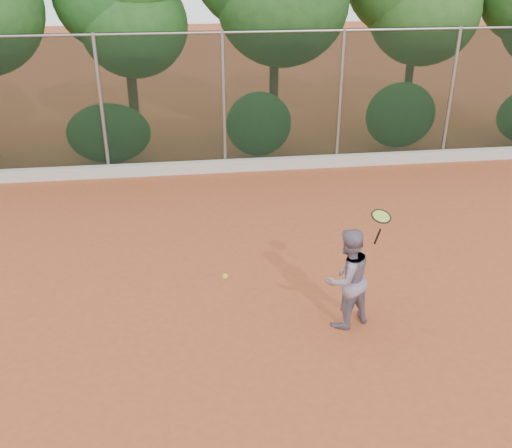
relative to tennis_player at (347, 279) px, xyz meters
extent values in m
plane|color=#A54B27|center=(-1.22, 0.12, -0.80)|extent=(80.00, 80.00, 0.00)
cube|color=beige|center=(-1.22, 6.94, -0.65)|extent=(24.00, 0.20, 0.30)
imported|color=slate|center=(0.00, 0.00, 0.00)|extent=(0.96, 0.87, 1.60)
cube|color=black|center=(-1.22, 7.12, 0.95)|extent=(24.00, 0.01, 3.50)
cylinder|color=gray|center=(-1.22, 7.12, 2.65)|extent=(24.00, 0.06, 0.06)
cylinder|color=gray|center=(-4.22, 7.12, 0.95)|extent=(0.09, 0.09, 3.50)
cylinder|color=gray|center=(-1.22, 7.12, 0.95)|extent=(0.09, 0.09, 3.50)
cylinder|color=gray|center=(1.78, 7.12, 0.95)|extent=(0.09, 0.09, 3.50)
cylinder|color=gray|center=(4.78, 7.12, 0.95)|extent=(0.09, 0.09, 3.50)
cylinder|color=#422E19|center=(-3.62, 9.42, 0.40)|extent=(0.28, 0.28, 2.40)
ellipsoid|color=#1E4F1B|center=(-3.42, 9.32, 2.60)|extent=(2.90, 2.40, 2.80)
cylinder|color=#442E1A|center=(0.38, 9.12, 0.70)|extent=(0.26, 0.26, 3.00)
ellipsoid|color=#2F6426|center=(0.58, 9.02, 3.20)|extent=(3.60, 3.00, 3.50)
cylinder|color=#46311B|center=(4.48, 9.32, 0.55)|extent=(0.24, 0.24, 2.70)
ellipsoid|color=#26511B|center=(4.68, 9.22, 2.90)|extent=(3.20, 2.70, 3.10)
ellipsoid|color=#265E24|center=(-4.22, 7.92, 0.05)|extent=(2.20, 1.16, 1.60)
ellipsoid|color=#2A6F2D|center=(-0.22, 7.92, 0.15)|extent=(1.80, 1.04, 1.76)
ellipsoid|color=#296827|center=(3.78, 7.92, 0.25)|extent=(2.00, 1.10, 1.84)
cylinder|color=black|center=(0.41, 0.00, 0.68)|extent=(0.07, 0.14, 0.29)
torus|color=black|center=(0.41, -0.06, 1.03)|extent=(0.36, 0.35, 0.12)
cylinder|color=#ADD13D|center=(0.41, -0.06, 1.03)|extent=(0.30, 0.30, 0.09)
sphere|color=#C3D530|center=(-1.86, -0.53, 0.50)|extent=(0.07, 0.07, 0.07)
camera|label=1|loc=(-2.33, -7.05, 4.42)|focal=40.00mm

